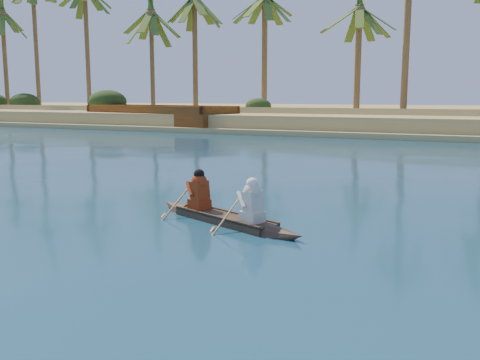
% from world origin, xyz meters
% --- Properties ---
extents(ground, '(160.00, 160.00, 0.00)m').
position_xyz_m(ground, '(0.00, 0.00, 0.00)').
color(ground, '#0B2A4B').
rests_on(ground, ground).
extents(sandy_embankment, '(150.00, 51.00, 1.50)m').
position_xyz_m(sandy_embankment, '(0.00, 46.89, 0.53)').
color(sandy_embankment, tan).
rests_on(sandy_embankment, ground).
extents(palm_grove, '(110.00, 14.00, 16.00)m').
position_xyz_m(palm_grove, '(0.00, 35.00, 8.00)').
color(palm_grove, '#30551E').
rests_on(palm_grove, ground).
extents(shrub_cluster, '(100.00, 6.00, 2.40)m').
position_xyz_m(shrub_cluster, '(0.00, 31.50, 1.20)').
color(shrub_cluster, black).
rests_on(shrub_cluster, ground).
extents(canoe, '(4.33, 2.22, 1.22)m').
position_xyz_m(canoe, '(8.00, -1.44, 0.24)').
color(canoe, '#3D2E21').
rests_on(canoe, ground).
extents(barge_mid, '(13.94, 7.05, 2.22)m').
position_xyz_m(barge_mid, '(-12.00, 25.94, 0.78)').
color(barge_mid, brown).
rests_on(barge_mid, ground).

